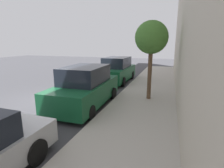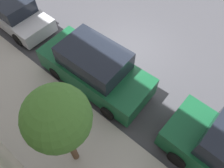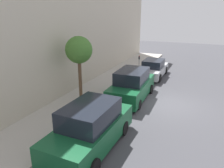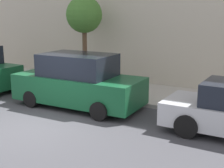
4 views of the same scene
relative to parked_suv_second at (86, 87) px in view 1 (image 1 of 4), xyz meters
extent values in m
plane|color=#424247|center=(-2.37, -0.03, -0.93)|extent=(60.00, 60.00, 0.00)
cube|color=#B2ADA3|center=(2.71, -0.03, -0.86)|extent=(3.16, 32.00, 0.15)
cylinder|color=black|center=(0.77, -4.37, -0.60)|extent=(0.22, 0.68, 0.68)
cube|color=#14512D|center=(0.00, 0.00, -0.23)|extent=(2.09, 4.85, 0.96)
cube|color=black|center=(0.00, 0.00, 0.65)|extent=(1.79, 2.65, 0.80)
cylinder|color=black|center=(-0.93, 1.49, -0.62)|extent=(0.22, 0.63, 0.63)
cylinder|color=black|center=(0.93, 1.49, -0.62)|extent=(0.22, 0.63, 0.63)
cylinder|color=black|center=(-0.93, -1.49, -0.62)|extent=(0.22, 0.63, 0.63)
cylinder|color=black|center=(0.93, -1.49, -0.62)|extent=(0.22, 0.63, 0.63)
cube|color=#14512D|center=(-0.19, 5.92, -0.23)|extent=(2.06, 4.84, 0.96)
cube|color=black|center=(-0.19, 5.92, 0.65)|extent=(1.78, 2.64, 0.80)
cylinder|color=black|center=(-1.12, 7.41, -0.59)|extent=(0.22, 0.68, 0.68)
cylinder|color=black|center=(0.74, 7.41, -0.59)|extent=(0.22, 0.68, 0.68)
cylinder|color=black|center=(-1.12, 4.44, -0.59)|extent=(0.22, 0.68, 0.68)
cylinder|color=black|center=(0.74, 4.44, -0.59)|extent=(0.22, 0.68, 0.68)
cylinder|color=brown|center=(2.88, 1.69, 0.58)|extent=(0.21, 0.21, 2.74)
sphere|color=#42752D|center=(2.88, 1.69, 2.41)|extent=(1.66, 1.66, 1.66)
camera|label=1|loc=(3.86, -7.49, 2.10)|focal=28.00mm
camera|label=2|loc=(3.69, 4.02, 7.00)|focal=35.00mm
camera|label=3|loc=(-4.24, 12.96, 4.60)|focal=35.00mm
camera|label=4|loc=(-9.08, -6.66, 2.50)|focal=50.00mm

